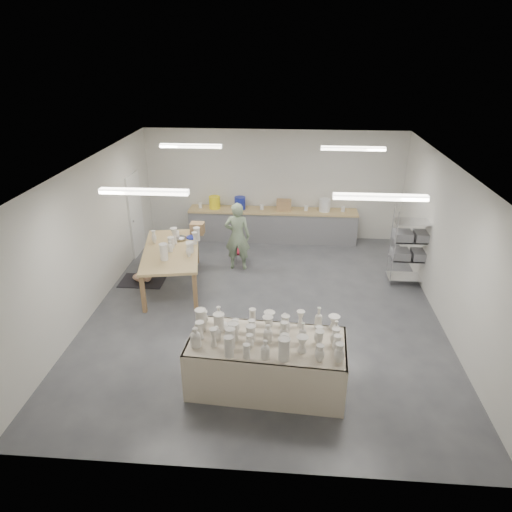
# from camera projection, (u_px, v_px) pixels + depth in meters

# --- Properties ---
(room) EXTENTS (8.00, 8.02, 3.00)m
(room) POSITION_uv_depth(u_px,v_px,m) (260.00, 214.00, 8.73)
(room) COLOR #424449
(room) RESTS_ON ground
(back_counter) EXTENTS (4.60, 0.60, 1.24)m
(back_counter) POSITION_uv_depth(u_px,v_px,m) (272.00, 224.00, 12.64)
(back_counter) COLOR tan
(back_counter) RESTS_ON ground
(wire_shelf) EXTENTS (0.88, 0.48, 1.80)m
(wire_shelf) POSITION_uv_depth(u_px,v_px,m) (411.00, 246.00, 10.17)
(wire_shelf) COLOR silver
(wire_shelf) RESTS_ON ground
(drying_table) EXTENTS (2.51, 1.31, 1.23)m
(drying_table) POSITION_uv_depth(u_px,v_px,m) (267.00, 361.00, 7.18)
(drying_table) COLOR olive
(drying_table) RESTS_ON ground
(work_table) EXTENTS (1.60, 2.55, 1.27)m
(work_table) POSITION_uv_depth(u_px,v_px,m) (175.00, 248.00, 10.18)
(work_table) COLOR tan
(work_table) RESTS_ON ground
(rug) EXTENTS (1.00, 0.70, 0.02)m
(rug) POSITION_uv_depth(u_px,v_px,m) (143.00, 281.00, 10.60)
(rug) COLOR black
(rug) RESTS_ON ground
(cat) EXTENTS (0.47, 0.35, 0.19)m
(cat) POSITION_uv_depth(u_px,v_px,m) (143.00, 277.00, 10.54)
(cat) COLOR white
(cat) RESTS_ON rug
(potter) EXTENTS (0.63, 0.42, 1.68)m
(potter) POSITION_uv_depth(u_px,v_px,m) (237.00, 236.00, 10.90)
(potter) COLOR gray
(potter) RESTS_ON ground
(red_stool) EXTENTS (0.38, 0.38, 0.33)m
(red_stool) POSITION_uv_depth(u_px,v_px,m) (239.00, 252.00, 11.37)
(red_stool) COLOR #AE182E
(red_stool) RESTS_ON ground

